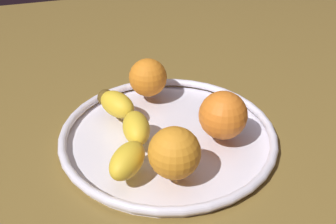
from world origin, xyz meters
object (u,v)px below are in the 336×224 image
object	(u,v)px
orange_front_left	(174,153)
orange_center	(150,77)
fruit_bowl	(168,134)
orange_back_right	(223,115)
banana	(125,127)

from	to	relation	value
orange_front_left	orange_center	size ratio (longest dim) A/B	1.05
fruit_bowl	orange_center	size ratio (longest dim) A/B	5.09
fruit_bowl	orange_center	xyz separation A→B (cm)	(10.57, -0.42, 3.99)
orange_front_left	orange_center	xyz separation A→B (cm)	(19.72, -2.57, -0.16)
fruit_bowl	orange_back_right	distance (cm)	8.82
banana	fruit_bowl	bearing A→B (deg)	-81.74
orange_front_left	orange_center	distance (cm)	19.88
fruit_bowl	orange_center	world-z (taller)	orange_center
orange_front_left	orange_back_right	bearing A→B (deg)	-58.50
fruit_bowl	orange_front_left	bearing A→B (deg)	166.76
banana	orange_front_left	world-z (taller)	orange_front_left
orange_back_right	orange_center	xyz separation A→B (cm)	(14.24, 6.36, -0.29)
banana	orange_back_right	xyz separation A→B (cm)	(-3.46, -13.05, 1.53)
fruit_bowl	orange_back_right	world-z (taller)	orange_back_right
fruit_bowl	orange_front_left	world-z (taller)	orange_front_left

